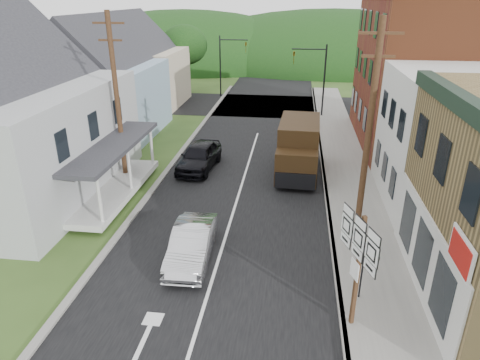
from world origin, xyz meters
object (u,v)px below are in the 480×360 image
(delivery_van, at_px, (298,149))
(warning_sign, at_px, (363,256))
(dark_sedan, at_px, (199,156))
(silver_sedan, at_px, (192,244))
(route_sign_cluster, at_px, (358,257))

(delivery_van, height_order, warning_sign, delivery_van)
(delivery_van, bearing_deg, warning_sign, -76.67)
(delivery_van, distance_m, warning_sign, 11.38)
(dark_sedan, bearing_deg, warning_sign, -49.28)
(dark_sedan, height_order, warning_sign, warning_sign)
(silver_sedan, distance_m, warning_sign, 6.52)
(dark_sedan, height_order, delivery_van, delivery_van)
(route_sign_cluster, bearing_deg, dark_sedan, 101.12)
(delivery_van, height_order, route_sign_cluster, route_sign_cluster)
(delivery_van, bearing_deg, route_sign_cluster, -79.68)
(dark_sedan, xyz_separation_m, delivery_van, (5.84, -0.01, 0.77))
(dark_sedan, xyz_separation_m, route_sign_cluster, (7.57, -12.50, 1.82))
(silver_sedan, relative_size, dark_sedan, 0.91)
(route_sign_cluster, distance_m, warning_sign, 1.60)
(silver_sedan, xyz_separation_m, delivery_van, (4.04, 9.47, 0.86))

